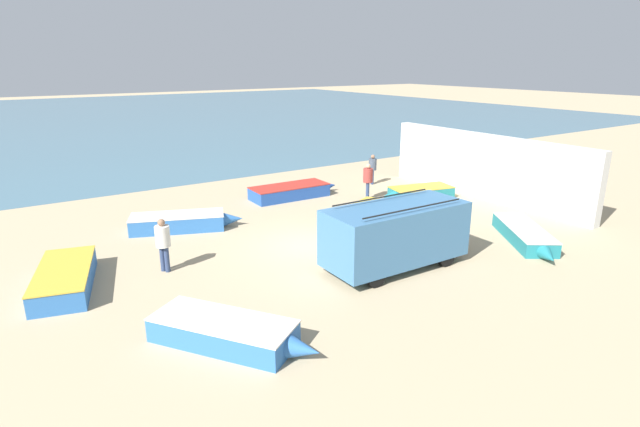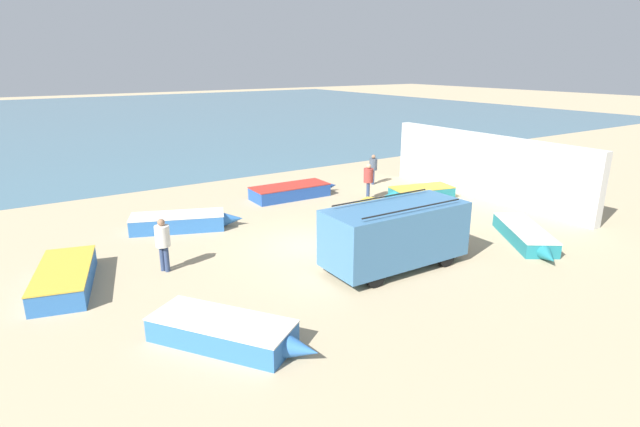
{
  "view_description": "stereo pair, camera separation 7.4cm",
  "coord_description": "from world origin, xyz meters",
  "px_view_note": "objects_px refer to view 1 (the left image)",
  "views": [
    {
      "loc": [
        -9.53,
        -14.91,
        6.72
      ],
      "look_at": [
        0.82,
        0.59,
        1.0
      ],
      "focal_mm": 28.0,
      "sensor_mm": 36.0,
      "label": 1
    },
    {
      "loc": [
        -9.47,
        -14.95,
        6.72
      ],
      "look_at": [
        0.82,
        0.59,
        1.0
      ],
      "focal_mm": 28.0,
      "sensor_mm": 36.0,
      "label": 2
    }
  ],
  "objects_px": {
    "fishing_rowboat_3": "(525,235)",
    "fisherman_0": "(373,167)",
    "fishing_rowboat_0": "(292,191)",
    "fishing_rowboat_1": "(65,276)",
    "fishing_rowboat_6": "(366,213)",
    "fisherman_1": "(163,240)",
    "fishing_rowboat_4": "(182,222)",
    "fishing_rowboat_2": "(229,332)",
    "parked_van": "(396,233)",
    "fishing_rowboat_5": "(419,193)",
    "fisherman_2": "(368,178)"
  },
  "relations": [
    {
      "from": "fishing_rowboat_3",
      "to": "fisherman_0",
      "type": "distance_m",
      "value": 10.73
    },
    {
      "from": "fishing_rowboat_0",
      "to": "fishing_rowboat_1",
      "type": "relative_size",
      "value": 1.05
    },
    {
      "from": "fishing_rowboat_0",
      "to": "fishing_rowboat_6",
      "type": "relative_size",
      "value": 1.23
    },
    {
      "from": "fishing_rowboat_1",
      "to": "fisherman_1",
      "type": "height_order",
      "value": "fisherman_1"
    },
    {
      "from": "fishing_rowboat_4",
      "to": "fishing_rowboat_6",
      "type": "xyz_separation_m",
      "value": [
        7.29,
        -3.07,
        -0.07
      ]
    },
    {
      "from": "fishing_rowboat_3",
      "to": "fisherman_0",
      "type": "bearing_deg",
      "value": -151.31
    },
    {
      "from": "fishing_rowboat_2",
      "to": "fishing_rowboat_4",
      "type": "height_order",
      "value": "fishing_rowboat_4"
    },
    {
      "from": "fisherman_0",
      "to": "fisherman_1",
      "type": "relative_size",
      "value": 0.92
    },
    {
      "from": "parked_van",
      "to": "fishing_rowboat_0",
      "type": "distance_m",
      "value": 9.89
    },
    {
      "from": "fishing_rowboat_4",
      "to": "fisherman_0",
      "type": "height_order",
      "value": "fisherman_0"
    },
    {
      "from": "fishing_rowboat_3",
      "to": "fishing_rowboat_6",
      "type": "distance_m",
      "value": 6.62
    },
    {
      "from": "fishing_rowboat_1",
      "to": "fishing_rowboat_3",
      "type": "distance_m",
      "value": 16.31
    },
    {
      "from": "fishing_rowboat_0",
      "to": "fishing_rowboat_5",
      "type": "bearing_deg",
      "value": -34.04
    },
    {
      "from": "fishing_rowboat_0",
      "to": "fisherman_1",
      "type": "bearing_deg",
      "value": -143.8
    },
    {
      "from": "fishing_rowboat_6",
      "to": "fisherman_1",
      "type": "bearing_deg",
      "value": -20.81
    },
    {
      "from": "fishing_rowboat_4",
      "to": "fisherman_1",
      "type": "relative_size",
      "value": 2.52
    },
    {
      "from": "fishing_rowboat_4",
      "to": "fisherman_0",
      "type": "bearing_deg",
      "value": 30.27
    },
    {
      "from": "fisherman_0",
      "to": "fisherman_1",
      "type": "distance_m",
      "value": 14.72
    },
    {
      "from": "fishing_rowboat_2",
      "to": "fisherman_1",
      "type": "xyz_separation_m",
      "value": [
        0.07,
        5.32,
        0.78
      ]
    },
    {
      "from": "fishing_rowboat_0",
      "to": "fishing_rowboat_3",
      "type": "height_order",
      "value": "fishing_rowboat_0"
    },
    {
      "from": "fisherman_0",
      "to": "fishing_rowboat_3",
      "type": "bearing_deg",
      "value": 116.82
    },
    {
      "from": "fishing_rowboat_2",
      "to": "fisherman_1",
      "type": "relative_size",
      "value": 2.29
    },
    {
      "from": "fishing_rowboat_1",
      "to": "parked_van",
      "type": "bearing_deg",
      "value": -100.67
    },
    {
      "from": "fishing_rowboat_0",
      "to": "fisherman_0",
      "type": "xyz_separation_m",
      "value": [
        5.25,
        -0.04,
        0.69
      ]
    },
    {
      "from": "fishing_rowboat_3",
      "to": "fishing_rowboat_4",
      "type": "xyz_separation_m",
      "value": [
        -10.52,
        8.85,
        0.05
      ]
    },
    {
      "from": "fishing_rowboat_5",
      "to": "fisherman_0",
      "type": "bearing_deg",
      "value": -77.25
    },
    {
      "from": "fisherman_0",
      "to": "fishing_rowboat_4",
      "type": "bearing_deg",
      "value": 41.74
    },
    {
      "from": "parked_van",
      "to": "fishing_rowboat_0",
      "type": "height_order",
      "value": "parked_van"
    },
    {
      "from": "fishing_rowboat_1",
      "to": "fishing_rowboat_5",
      "type": "relative_size",
      "value": 1.18
    },
    {
      "from": "fishing_rowboat_2",
      "to": "fisherman_2",
      "type": "xyz_separation_m",
      "value": [
        11.37,
        8.64,
        0.78
      ]
    },
    {
      "from": "fishing_rowboat_5",
      "to": "fisherman_1",
      "type": "distance_m",
      "value": 13.74
    },
    {
      "from": "fishing_rowboat_1",
      "to": "fishing_rowboat_4",
      "type": "height_order",
      "value": "fishing_rowboat_1"
    },
    {
      "from": "fisherman_1",
      "to": "fisherman_2",
      "type": "relative_size",
      "value": 1.0
    },
    {
      "from": "fishing_rowboat_0",
      "to": "fishing_rowboat_4",
      "type": "xyz_separation_m",
      "value": [
        -6.41,
        -1.84,
        0.01
      ]
    },
    {
      "from": "fishing_rowboat_3",
      "to": "fishing_rowboat_4",
      "type": "relative_size",
      "value": 0.94
    },
    {
      "from": "fishing_rowboat_2",
      "to": "fishing_rowboat_4",
      "type": "distance_m",
      "value": 9.43
    },
    {
      "from": "fishing_rowboat_0",
      "to": "fishing_rowboat_1",
      "type": "xyz_separation_m",
      "value": [
        -11.25,
        -5.19,
        0.01
      ]
    },
    {
      "from": "fishing_rowboat_0",
      "to": "fishing_rowboat_6",
      "type": "height_order",
      "value": "fishing_rowboat_0"
    },
    {
      "from": "fishing_rowboat_4",
      "to": "fishing_rowboat_6",
      "type": "distance_m",
      "value": 7.91
    },
    {
      "from": "fishing_rowboat_3",
      "to": "fisherman_2",
      "type": "relative_size",
      "value": 2.38
    },
    {
      "from": "fishing_rowboat_2",
      "to": "fishing_rowboat_6",
      "type": "height_order",
      "value": "fishing_rowboat_2"
    },
    {
      "from": "fishing_rowboat_3",
      "to": "parked_van",
      "type": "bearing_deg",
      "value": -64.84
    },
    {
      "from": "fishing_rowboat_1",
      "to": "fishing_rowboat_5",
      "type": "bearing_deg",
      "value": -70.45
    },
    {
      "from": "parked_van",
      "to": "fishing_rowboat_4",
      "type": "xyz_separation_m",
      "value": [
        -4.71,
        7.86,
        -0.87
      ]
    },
    {
      "from": "fisherman_2",
      "to": "parked_van",
      "type": "bearing_deg",
      "value": -85.36
    },
    {
      "from": "fishing_rowboat_5",
      "to": "fishing_rowboat_1",
      "type": "bearing_deg",
      "value": 17.68
    },
    {
      "from": "parked_van",
      "to": "fisherman_0",
      "type": "height_order",
      "value": "parked_van"
    },
    {
      "from": "parked_van",
      "to": "fishing_rowboat_2",
      "type": "height_order",
      "value": "parked_van"
    },
    {
      "from": "fishing_rowboat_1",
      "to": "fishing_rowboat_4",
      "type": "bearing_deg",
      "value": -40.7
    },
    {
      "from": "fishing_rowboat_3",
      "to": "fishing_rowboat_5",
      "type": "distance_m",
      "value": 7.02
    }
  ]
}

